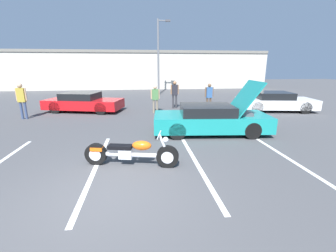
{
  "coord_description": "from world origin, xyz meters",
  "views": [
    {
      "loc": [
        0.78,
        -4.38,
        2.67
      ],
      "look_at": [
        1.61,
        2.55,
        0.8
      ],
      "focal_mm": 24.0,
      "sensor_mm": 36.0,
      "label": 1
    }
  ],
  "objects_px": {
    "spectator_midground": "(209,95)",
    "spectator_far_lot": "(22,98)",
    "parked_car_right_row": "(275,102)",
    "spectator_near_motorcycle": "(155,97)",
    "show_car_hood_open": "(211,119)",
    "parked_car_left_row": "(83,102)",
    "spectator_by_show_car": "(175,92)",
    "motorcycle": "(131,153)",
    "light_pole": "(159,54)"
  },
  "relations": [
    {
      "from": "parked_car_right_row",
      "to": "parked_car_left_row",
      "type": "height_order",
      "value": "parked_car_right_row"
    },
    {
      "from": "spectator_by_show_car",
      "to": "show_car_hood_open",
      "type": "bearing_deg",
      "value": -83.41
    },
    {
      "from": "parked_car_left_row",
      "to": "spectator_by_show_car",
      "type": "xyz_separation_m",
      "value": [
        5.61,
        0.36,
        0.49
      ]
    },
    {
      "from": "light_pole",
      "to": "spectator_by_show_car",
      "type": "distance_m",
      "value": 7.97
    },
    {
      "from": "light_pole",
      "to": "spectator_by_show_car",
      "type": "relative_size",
      "value": 3.87
    },
    {
      "from": "motorcycle",
      "to": "parked_car_right_row",
      "type": "xyz_separation_m",
      "value": [
        8.44,
        6.94,
        0.18
      ]
    },
    {
      "from": "parked_car_left_row",
      "to": "spectator_near_motorcycle",
      "type": "distance_m",
      "value": 4.39
    },
    {
      "from": "motorcycle",
      "to": "show_car_hood_open",
      "type": "relative_size",
      "value": 0.55
    },
    {
      "from": "spectator_near_motorcycle",
      "to": "spectator_midground",
      "type": "xyz_separation_m",
      "value": [
        3.3,
        0.3,
        0.04
      ]
    },
    {
      "from": "spectator_midground",
      "to": "spectator_far_lot",
      "type": "xyz_separation_m",
      "value": [
        -10.16,
        -1.07,
        0.13
      ]
    },
    {
      "from": "parked_car_right_row",
      "to": "spectator_midground",
      "type": "xyz_separation_m",
      "value": [
        -4.0,
        0.51,
        0.41
      ]
    },
    {
      "from": "parked_car_left_row",
      "to": "spectator_midground",
      "type": "relative_size",
      "value": 2.91
    },
    {
      "from": "parked_car_right_row",
      "to": "spectator_near_motorcycle",
      "type": "relative_size",
      "value": 2.95
    },
    {
      "from": "spectator_near_motorcycle",
      "to": "parked_car_left_row",
      "type": "bearing_deg",
      "value": 167.42
    },
    {
      "from": "parked_car_right_row",
      "to": "spectator_near_motorcycle",
      "type": "distance_m",
      "value": 7.31
    },
    {
      "from": "show_car_hood_open",
      "to": "spectator_near_motorcycle",
      "type": "height_order",
      "value": "show_car_hood_open"
    },
    {
      "from": "parked_car_left_row",
      "to": "spectator_near_motorcycle",
      "type": "relative_size",
      "value": 3.01
    },
    {
      "from": "motorcycle",
      "to": "parked_car_right_row",
      "type": "distance_m",
      "value": 10.92
    },
    {
      "from": "show_car_hood_open",
      "to": "spectator_by_show_car",
      "type": "height_order",
      "value": "show_car_hood_open"
    },
    {
      "from": "parked_car_right_row",
      "to": "spectator_by_show_car",
      "type": "relative_size",
      "value": 2.68
    },
    {
      "from": "show_car_hood_open",
      "to": "spectator_far_lot",
      "type": "relative_size",
      "value": 2.57
    },
    {
      "from": "light_pole",
      "to": "spectator_midground",
      "type": "distance_m",
      "value": 9.24
    },
    {
      "from": "show_car_hood_open",
      "to": "spectator_midground",
      "type": "distance_m",
      "value": 4.85
    },
    {
      "from": "parked_car_left_row",
      "to": "spectator_midground",
      "type": "xyz_separation_m",
      "value": [
        7.58,
        -0.65,
        0.42
      ]
    },
    {
      "from": "light_pole",
      "to": "motorcycle",
      "type": "xyz_separation_m",
      "value": [
        -2.12,
        -15.95,
        -3.37
      ]
    },
    {
      "from": "spectator_far_lot",
      "to": "show_car_hood_open",
      "type": "bearing_deg",
      "value": -22.03
    },
    {
      "from": "spectator_by_show_car",
      "to": "light_pole",
      "type": "bearing_deg",
      "value": 92.68
    },
    {
      "from": "parked_car_left_row",
      "to": "spectator_far_lot",
      "type": "distance_m",
      "value": 3.15
    },
    {
      "from": "parked_car_right_row",
      "to": "parked_car_left_row",
      "type": "distance_m",
      "value": 11.63
    },
    {
      "from": "spectator_near_motorcycle",
      "to": "spectator_by_show_car",
      "type": "height_order",
      "value": "spectator_by_show_car"
    },
    {
      "from": "show_car_hood_open",
      "to": "spectator_midground",
      "type": "bearing_deg",
      "value": 79.66
    },
    {
      "from": "motorcycle",
      "to": "spectator_far_lot",
      "type": "relative_size",
      "value": 1.4
    },
    {
      "from": "spectator_midground",
      "to": "motorcycle",
      "type": "bearing_deg",
      "value": -120.79
    },
    {
      "from": "parked_car_right_row",
      "to": "spectator_far_lot",
      "type": "bearing_deg",
      "value": -168.79
    },
    {
      "from": "light_pole",
      "to": "spectator_near_motorcycle",
      "type": "relative_size",
      "value": 4.25
    },
    {
      "from": "parked_car_right_row",
      "to": "spectator_midground",
      "type": "relative_size",
      "value": 2.85
    },
    {
      "from": "spectator_midground",
      "to": "light_pole",
      "type": "bearing_deg",
      "value": 105.24
    },
    {
      "from": "spectator_far_lot",
      "to": "spectator_by_show_car",
      "type": "bearing_deg",
      "value": 14.28
    },
    {
      "from": "show_car_hood_open",
      "to": "parked_car_left_row",
      "type": "bearing_deg",
      "value": 145.15
    },
    {
      "from": "parked_car_right_row",
      "to": "light_pole",
      "type": "bearing_deg",
      "value": 133.94
    },
    {
      "from": "show_car_hood_open",
      "to": "parked_car_left_row",
      "type": "height_order",
      "value": "show_car_hood_open"
    },
    {
      "from": "show_car_hood_open",
      "to": "spectator_near_motorcycle",
      "type": "bearing_deg",
      "value": 119.99
    },
    {
      "from": "spectator_midground",
      "to": "spectator_far_lot",
      "type": "distance_m",
      "value": 10.22
    },
    {
      "from": "spectator_midground",
      "to": "spectator_by_show_car",
      "type": "bearing_deg",
      "value": 152.76
    },
    {
      "from": "motorcycle",
      "to": "light_pole",
      "type": "bearing_deg",
      "value": 94.49
    },
    {
      "from": "motorcycle",
      "to": "spectator_midground",
      "type": "relative_size",
      "value": 1.57
    },
    {
      "from": "spectator_near_motorcycle",
      "to": "spectator_far_lot",
      "type": "relative_size",
      "value": 0.86
    },
    {
      "from": "parked_car_right_row",
      "to": "spectator_near_motorcycle",
      "type": "bearing_deg",
      "value": -172.69
    },
    {
      "from": "parked_car_right_row",
      "to": "spectator_midground",
      "type": "height_order",
      "value": "spectator_midground"
    },
    {
      "from": "motorcycle",
      "to": "spectator_by_show_car",
      "type": "distance_m",
      "value": 8.84
    }
  ]
}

